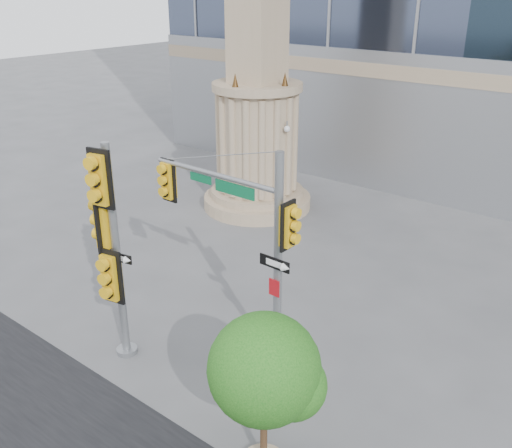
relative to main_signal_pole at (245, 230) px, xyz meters
The scene contains 5 objects.
ground 3.49m from the main_signal_pole, 89.72° to the right, with size 120.00×120.00×0.00m, color #545456.
monument 10.25m from the main_signal_pole, 126.77° to the left, with size 4.40×4.40×16.60m.
main_signal_pole is the anchor object (origin of this frame).
secondary_signal_pole 3.13m from the main_signal_pole, 137.67° to the right, with size 1.00×0.72×5.48m.
street_tree 3.97m from the main_signal_pole, 44.67° to the right, with size 2.13×2.08×3.31m.
Camera 1 is at (7.76, -8.35, 8.70)m, focal length 40.00 mm.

